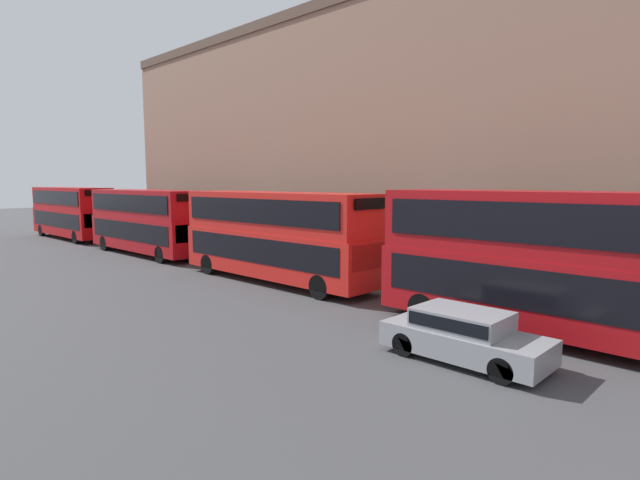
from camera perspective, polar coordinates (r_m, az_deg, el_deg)
The scene contains 6 objects.
bus_leading at distance 15.93m, azimuth 25.62°, elevation -2.03°, with size 2.59×10.76×4.36m.
bus_second_in_queue at distance 23.04m, azimuth -5.01°, elevation 0.84°, with size 2.59×11.02×4.15m.
bus_third_in_queue at distance 33.54m, azimuth -19.21°, elevation 2.28°, with size 2.59×10.86×4.11m.
bus_trailing at distance 45.39m, azimuth -26.55°, elevation 3.04°, with size 2.59×10.94×4.16m.
car_hatchback at distance 13.64m, azimuth 16.09°, elevation -10.28°, with size 1.76×4.21×1.34m.
pedestrian at distance 18.65m, azimuth 23.87°, elevation -5.72°, with size 0.36×0.36×1.76m.
Camera 1 is at (-13.38, 0.53, 4.63)m, focal length 28.00 mm.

